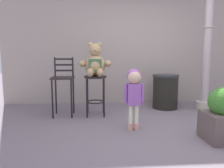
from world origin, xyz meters
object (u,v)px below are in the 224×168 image
object	(u,v)px
lamppost	(207,53)
planter_with_shrub	(222,116)
bar_stool_with_teddy	(95,87)
trash_bin	(165,91)
teddy_bear	(95,64)
child_walking	(134,86)
bar_chair_empty	(63,81)

from	to	relation	value
lamppost	planter_with_shrub	bearing A→B (deg)	-110.91
bar_stool_with_teddy	trash_bin	world-z (taller)	bar_stool_with_teddy
teddy_bear	bar_stool_with_teddy	bearing A→B (deg)	90.00
trash_bin	planter_with_shrub	bearing A→B (deg)	-84.68
child_walking	trash_bin	size ratio (longest dim) A/B	1.26
bar_stool_with_teddy	teddy_bear	distance (m)	0.45
teddy_bear	lamppost	size ratio (longest dim) A/B	0.21
teddy_bear	bar_chair_empty	distance (m)	0.71
child_walking	trash_bin	world-z (taller)	child_walking
child_walking	planter_with_shrub	world-z (taller)	child_walking
planter_with_shrub	child_walking	bearing A→B (deg)	155.33
bar_stool_with_teddy	planter_with_shrub	xyz separation A→B (m)	(1.71, -1.38, -0.22)
trash_bin	planter_with_shrub	distance (m)	1.86
bar_stool_with_teddy	child_walking	size ratio (longest dim) A/B	0.81
trash_bin	bar_stool_with_teddy	bearing A→B (deg)	-163.15
trash_bin	lamppost	bearing A→B (deg)	-12.83
teddy_bear	bar_chair_empty	world-z (taller)	teddy_bear
trash_bin	lamppost	xyz separation A→B (m)	(0.81, -0.18, 0.83)
bar_chair_empty	child_walking	bearing A→B (deg)	-37.13
child_walking	teddy_bear	bearing A→B (deg)	-42.28
teddy_bear	child_walking	size ratio (longest dim) A/B	0.67
child_walking	planter_with_shrub	xyz separation A→B (m)	(1.12, -0.51, -0.35)
child_walking	trash_bin	distance (m)	1.67
teddy_bear	bar_chair_empty	size ratio (longest dim) A/B	0.56
child_walking	lamppost	xyz separation A→B (m)	(1.76, 1.15, 0.52)
trash_bin	planter_with_shrub	xyz separation A→B (m)	(0.17, -1.85, -0.04)
bar_stool_with_teddy	lamppost	xyz separation A→B (m)	(2.35, 0.28, 0.65)
bar_chair_empty	teddy_bear	bearing A→B (deg)	-7.12
teddy_bear	trash_bin	distance (m)	1.73
bar_stool_with_teddy	trash_bin	distance (m)	1.62
lamppost	planter_with_shrub	xyz separation A→B (m)	(-0.64, -1.67, -0.87)
child_walking	planter_with_shrub	size ratio (longest dim) A/B	1.30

